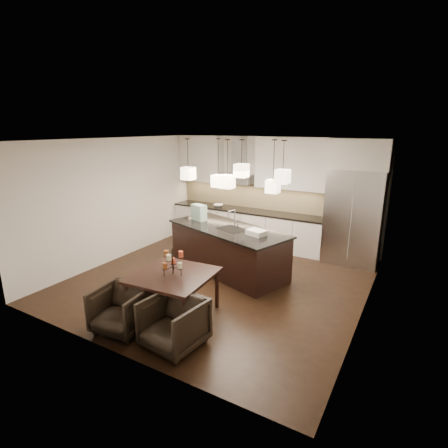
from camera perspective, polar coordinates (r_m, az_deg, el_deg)
The scene contains 37 objects.
floor at distance 7.23m, azimuth -0.80°, elevation -9.26°, with size 5.50×5.50×0.02m, color black.
ceiling at distance 6.57m, azimuth -0.90°, elevation 13.67°, with size 5.50×5.50×0.02m, color white.
wall_back at distance 9.19m, azimuth 8.05°, elevation 5.22°, with size 5.50×0.02×2.80m, color silver.
wall_front at distance 4.72m, azimuth -18.39°, elevation -5.44°, with size 5.50×0.02×2.80m, color silver.
wall_left at distance 8.48m, azimuth -17.10°, elevation 3.82°, with size 0.02×5.50×2.80m, color silver.
wall_right at distance 5.89m, azimuth 22.87°, elevation -1.72°, with size 0.02×5.50×2.80m, color silver.
refrigerator at distance 8.34m, azimuth 20.41°, elevation 1.04°, with size 1.20×0.72×2.15m, color #B7B7BA.
fridge_panel at distance 8.13m, azimuth 21.35°, elevation 10.64°, with size 1.26×0.72×0.65m, color silver.
lower_cabinets at distance 9.36m, azimuth 3.52°, elevation -0.50°, with size 4.21×0.62×0.88m, color silver.
countertop at distance 9.25m, azimuth 3.57°, elevation 2.24°, with size 4.21×0.66×0.04m, color black.
backsplash at distance 9.44m, azimuth 4.42°, elevation 4.58°, with size 4.21×0.02×0.63m, color #D1C189.
upper_cab_left at distance 9.90m, azimuth -3.74°, elevation 10.60°, with size 1.25×0.35×1.25m, color silver.
upper_cab_right at distance 8.71m, azimuth 11.17°, elevation 9.67°, with size 1.86×0.35×1.25m, color silver.
hood_canopy at distance 9.27m, azimuth 2.12°, elevation 7.46°, with size 0.90×0.52×0.24m, color #B7B7BA.
hood_chimney at distance 9.30m, azimuth 2.48°, elevation 11.20°, with size 0.30×0.28×0.96m, color #B7B7BA.
fruit_bowl at distance 9.57m, azimuth -0.94°, elevation 3.05°, with size 0.26×0.26×0.06m, color silver.
island_body at distance 7.54m, azimuth 0.61°, elevation -4.30°, with size 2.65×1.06×0.93m, color black.
island_top at distance 7.39m, azimuth 0.62°, elevation -0.74°, with size 2.73×1.14×0.04m, color black.
faucet at distance 7.32m, azimuth 1.80°, elevation 0.91°, with size 0.11×0.25×0.40m, color silver, non-canonical shape.
tote_bag at distance 7.94m, azimuth -4.12°, elevation 1.89°, with size 0.36×0.19×0.36m, color #276C51.
food_container at distance 6.88m, azimuth 5.30°, elevation -1.41°, with size 0.36×0.25×0.11m, color silver.
dining_table at distance 5.92m, azimuth -8.18°, elevation -11.31°, with size 1.22×1.22×0.73m, color black, non-canonical shape.
candelabra at distance 5.69m, azimuth -8.40°, elevation -6.09°, with size 0.35×0.35×0.43m, color black, non-canonical shape.
candle_a at distance 5.63m, azimuth -7.22°, elevation -6.72°, with size 0.07×0.07×0.10m, color beige.
candle_b at distance 5.83m, azimuth -8.31°, elevation -5.98°, with size 0.07×0.07×0.10m, color #D24C2D.
candle_c at distance 5.65m, azimuth -9.63°, elevation -6.75°, with size 0.07×0.07×0.10m, color brown.
candle_d at distance 5.66m, azimuth -7.05°, elevation -4.91°, with size 0.07×0.07×0.10m, color #D24C2D.
candle_e at distance 5.73m, azimuth -9.40°, elevation -4.74°, with size 0.07×0.07×0.10m, color brown.
candle_f at distance 5.54m, azimuth -9.01°, elevation -5.45°, with size 0.07×0.07×0.10m, color beige.
armchair_left at distance 5.69m, azimuth -16.40°, elevation -13.22°, with size 0.74×0.77×0.70m, color black.
armchair_right at distance 5.16m, azimuth -8.21°, elevation -15.72°, with size 0.77×0.79×0.72m, color black.
pendant_a at distance 7.47m, azimuth -5.86°, elevation 8.21°, with size 0.24×0.24×0.26m, color beige.
pendant_b at distance 7.58m, azimuth -0.94°, elevation 7.04°, with size 0.24×0.24×0.26m, color beige.
pendant_c at distance 6.94m, azimuth 2.86°, elevation 8.70°, with size 0.24×0.24×0.26m, color beige.
pendant_d at distance 7.00m, azimuth 7.98°, elevation 6.10°, with size 0.24×0.24×0.26m, color beige.
pendant_e at distance 6.61m, azimuth 9.55°, elevation 7.65°, with size 0.24×0.24×0.26m, color beige.
pendant_f at distance 6.96m, azimuth 0.57°, elevation 6.93°, with size 0.24×0.24×0.26m, color beige.
Camera 1 is at (3.37, -5.63, 3.03)m, focal length 28.00 mm.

